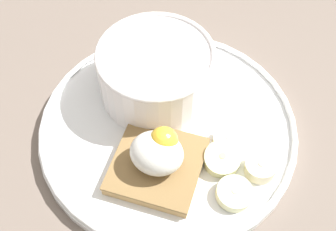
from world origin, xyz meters
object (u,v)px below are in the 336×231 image
(oatmeal_bowl, at_px, (156,72))
(banana_slice_front, at_px, (222,159))
(banana_slice_left, at_px, (260,168))
(banana_slice_right, at_px, (229,137))
(poached_egg, at_px, (158,151))
(banana_slice_back, at_px, (234,193))
(toast_slice, at_px, (157,165))

(oatmeal_bowl, relative_size, banana_slice_front, 2.57)
(oatmeal_bowl, height_order, banana_slice_left, oatmeal_bowl)
(banana_slice_front, relative_size, banana_slice_right, 1.18)
(banana_slice_right, bearing_deg, poached_egg, 43.29)
(banana_slice_front, bearing_deg, poached_egg, 23.55)
(oatmeal_bowl, distance_m, banana_slice_back, 0.15)
(oatmeal_bowl, xyz_separation_m, banana_slice_right, (-0.09, 0.04, -0.02))
(oatmeal_bowl, distance_m, banana_slice_front, 0.12)
(toast_slice, height_order, banana_slice_left, banana_slice_left)
(oatmeal_bowl, xyz_separation_m, poached_egg, (-0.04, 0.09, 0.00))
(poached_egg, height_order, banana_slice_left, poached_egg)
(banana_slice_left, bearing_deg, oatmeal_bowl, -25.72)
(banana_slice_back, bearing_deg, poached_egg, -3.95)
(oatmeal_bowl, bearing_deg, banana_slice_right, 157.31)
(banana_slice_back, distance_m, banana_slice_right, 0.06)
(oatmeal_bowl, distance_m, poached_egg, 0.10)
(banana_slice_front, xyz_separation_m, banana_slice_right, (0.00, -0.03, -0.00))
(toast_slice, height_order, banana_slice_right, same)
(poached_egg, distance_m, banana_slice_left, 0.10)
(oatmeal_bowl, bearing_deg, banana_slice_left, 154.28)
(toast_slice, distance_m, banana_slice_front, 0.06)
(banana_slice_front, height_order, banana_slice_right, banana_slice_front)
(banana_slice_left, bearing_deg, banana_slice_front, 6.21)
(oatmeal_bowl, relative_size, banana_slice_right, 3.03)
(toast_slice, bearing_deg, banana_slice_left, -162.05)
(banana_slice_left, relative_size, banana_slice_right, 1.07)
(poached_egg, relative_size, banana_slice_left, 1.17)
(oatmeal_bowl, xyz_separation_m, toast_slice, (-0.03, 0.09, -0.02))
(banana_slice_back, bearing_deg, banana_slice_front, -55.69)
(oatmeal_bowl, bearing_deg, banana_slice_back, 139.42)
(oatmeal_bowl, bearing_deg, banana_slice_front, 144.22)
(toast_slice, height_order, poached_egg, poached_egg)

